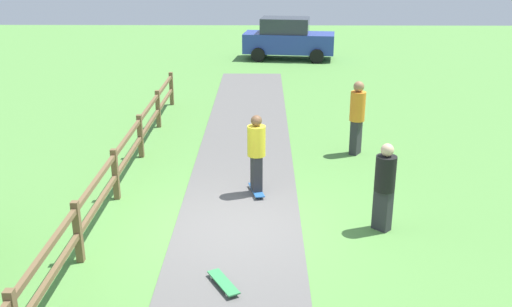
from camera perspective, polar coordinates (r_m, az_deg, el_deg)
name	(u,v)px	position (r m, az deg, el deg)	size (l,w,h in m)	color
ground_plane	(238,227)	(11.00, -1.79, -7.29)	(60.00, 60.00, 0.00)	#568E42
asphalt_path	(238,227)	(11.00, -1.79, -7.24)	(2.40, 28.00, 0.02)	#605E5B
wooden_fence	(98,194)	(11.13, -15.35, -3.89)	(0.12, 18.12, 1.10)	brown
skater_riding	(256,151)	(12.05, 0.04, 0.28)	(0.45, 0.82, 1.73)	#265999
skateboard_loose	(223,282)	(9.18, -3.24, -12.61)	(0.56, 0.80, 0.08)	#338C4C
bystander_orange	(357,114)	(14.69, 9.98, 3.86)	(0.52, 0.52, 1.89)	#2D2D33
bystander_black	(385,183)	(10.79, 12.61, -2.89)	(0.54, 0.54, 1.70)	#2D2D33
parked_car_blue	(288,39)	(27.60, 3.18, 11.28)	(4.38, 2.40, 1.92)	#283D99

